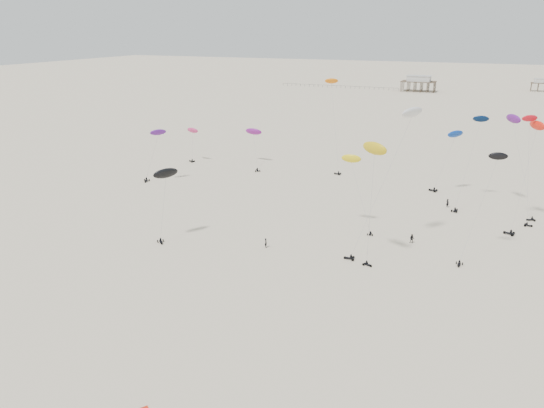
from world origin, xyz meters
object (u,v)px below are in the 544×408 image
at_px(pavilion_main, 418,85).
at_px(rig_4, 165,183).
at_px(spectator_0, 266,247).
at_px(pavilion_small, 538,86).
at_px(rig_0, 154,147).
at_px(rig_8, 192,138).

bearing_deg(pavilion_main, rig_4, -91.81).
relative_size(pavilion_main, spectator_0, 9.96).
bearing_deg(pavilion_small, spectator_0, -101.29).
bearing_deg(rig_4, pavilion_main, -136.59).
distance_m(pavilion_small, spectator_0, 302.59).
bearing_deg(spectator_0, rig_0, 23.30).
bearing_deg(spectator_0, rig_8, 8.69).
distance_m(pavilion_small, rig_4, 310.24).
distance_m(pavilion_main, rig_0, 239.52).
bearing_deg(pavilion_small, rig_4, -104.67).
bearing_deg(pavilion_small, pavilion_main, -156.80).
xyz_separation_m(pavilion_main, pavilion_small, (70.00, 30.00, -0.74)).
height_order(pavilion_small, spectator_0, pavilion_small).
relative_size(pavilion_main, rig_4, 1.47).
bearing_deg(rig_0, rig_4, 109.30).
height_order(pavilion_small, rig_8, rig_8).
xyz_separation_m(pavilion_main, spectator_0, (10.75, -266.71, -4.22)).
distance_m(pavilion_main, rig_4, 270.26).
bearing_deg(rig_8, rig_0, -160.92).
bearing_deg(rig_0, pavilion_main, -116.45).
xyz_separation_m(pavilion_small, rig_0, (-103.93, -267.05, 5.88)).
xyz_separation_m(pavilion_main, rig_8, (-36.45, -213.94, 3.06)).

